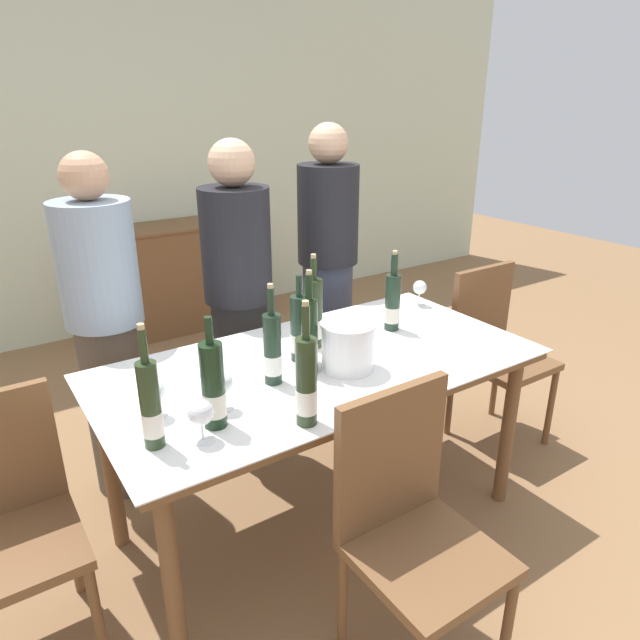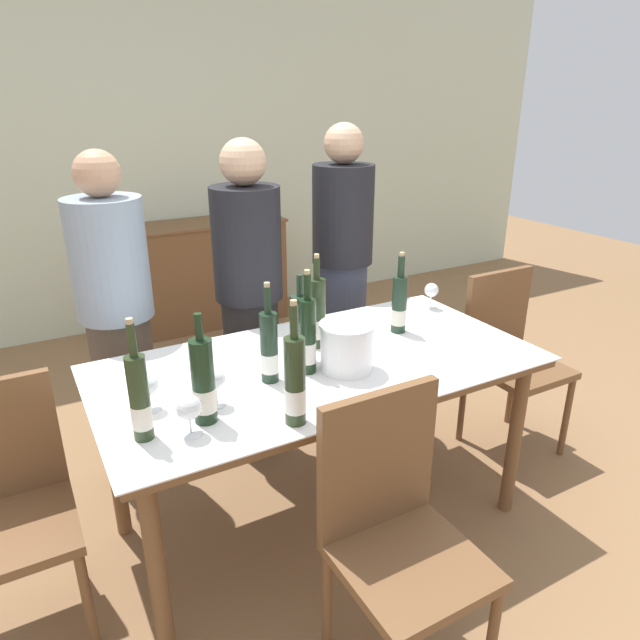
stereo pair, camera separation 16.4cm
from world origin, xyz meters
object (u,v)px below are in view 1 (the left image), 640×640
Objects in this scene: sideboard_cabinet at (186,275)px; wine_bottle_0 at (309,338)px; ice_bucket at (348,345)px; person_guest_right at (328,277)px; dining_table at (320,379)px; wine_glass_1 at (223,384)px; chair_left_end at (3,515)px; wine_bottle_7 at (314,315)px; wine_bottle_5 at (272,350)px; person_host at (108,335)px; wine_bottle_4 at (306,384)px; wine_bottle_2 at (213,388)px; wine_bottle_3 at (151,406)px; wine_bottle_6 at (300,330)px; wine_glass_3 at (201,414)px; wine_glass_0 at (154,393)px; person_guest_left at (240,308)px; wine_glass_2 at (420,289)px; chair_near_front at (410,518)px; wine_bottle_1 at (393,303)px; chair_right_end at (494,343)px.

wine_bottle_0 is at bearing -100.67° from sideboard_cabinet.
person_guest_right is at bearing 59.70° from ice_bucket.
wine_glass_1 reaches higher than dining_table.
chair_left_end is at bearing 172.85° from wine_bottle_0.
ice_bucket is 0.25m from wine_bottle_7.
chair_left_end is at bearing 171.90° from wine_bottle_5.
wine_bottle_4 is at bearing -72.63° from person_host.
wine_bottle_4 reaches higher than wine_glass_1.
wine_bottle_2 is 0.96m from person_host.
person_guest_right is (0.18, -1.74, 0.40)m from sideboard_cabinet.
wine_bottle_6 is (0.69, 0.27, -0.01)m from wine_bottle_3.
wine_bottle_0 is at bearing -55.40° from person_host.
wine_bottle_0 is 0.45× the size of chair_left_end.
sideboard_cabinet is 8.49× the size of wine_glass_3.
wine_glass_0 is 0.23m from wine_glass_3.
sideboard_cabinet is 0.76× the size of person_host.
person_host is at bearing -177.17° from person_guest_right.
person_guest_right is at bearing 51.54° from wine_bottle_7.
wine_bottle_3 is 1.04× the size of wine_bottle_5.
dining_table is 0.52m from wine_glass_1.
person_guest_left is at bearing 72.96° from wine_bottle_5.
wine_glass_1 is 1.42m from person_guest_right.
wine_bottle_0 is 2.95× the size of wine_glass_1.
wine_glass_2 reaches higher than sideboard_cabinet.
wine_glass_1 is 0.74m from chair_near_front.
chair_near_front is at bearing -39.68° from wine_glass_3.
chair_near_front is at bearing -60.89° from wine_bottle_4.
wine_bottle_6 is 0.88× the size of wine_bottle_7.
wine_bottle_3 is (-0.80, -0.10, 0.03)m from ice_bucket.
dining_table is 4.67× the size of wine_bottle_2.
wine_bottle_7 is 2.87× the size of wine_glass_3.
wine_bottle_7 is (0.01, 0.25, 0.04)m from ice_bucket.
wine_bottle_0 reaches higher than wine_bottle_3.
person_guest_left is (0.62, -0.06, 0.02)m from person_host.
chair_left_end is (-0.70, 0.21, -0.36)m from wine_glass_1.
wine_bottle_5 is 2.86× the size of wine_glass_0.
wine_bottle_0 reaches higher than wine_glass_3.
wine_bottle_0 is 1.11× the size of wine_bottle_1.
person_guest_left is 0.97× the size of person_guest_right.
wine_bottle_0 is 0.37m from wine_bottle_4.
wine_bottle_4 is (-0.29, -0.35, 0.22)m from dining_table.
person_guest_left is at bearing 86.33° from wine_bottle_6.
wine_bottle_0 is 1.17m from chair_left_end.
wine_bottle_4 is (0.45, -0.15, 0.01)m from wine_bottle_3.
sideboard_cabinet is 2.96× the size of wine_bottle_7.
wine_glass_0 is at bearing -165.62° from wine_bottle_7.
chair_right_end is at bearing 8.67° from wine_bottle_3.
wine_bottle_7 is (-0.34, -2.40, 0.50)m from sideboard_cabinet.
wine_bottle_1 is 2.79× the size of wine_glass_2.
person_guest_right reaches higher than person_guest_left.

